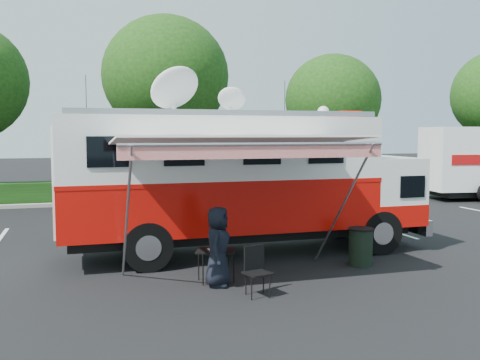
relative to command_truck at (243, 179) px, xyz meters
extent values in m
plane|color=black|center=(0.08, 0.00, -1.96)|extent=(120.00, 120.00, 0.00)
cube|color=#9E998E|center=(4.08, 11.00, -1.89)|extent=(60.00, 0.35, 0.15)
cube|color=black|center=(4.08, 11.90, -1.46)|extent=(60.00, 1.20, 1.00)
cylinder|color=black|center=(0.08, 13.00, 0.44)|extent=(0.44, 0.44, 4.80)
ellipsoid|color=#14380F|center=(0.08, 13.00, 3.99)|extent=(6.14, 6.14, 5.84)
cylinder|color=black|center=(9.08, 13.00, 0.04)|extent=(0.44, 0.44, 4.00)
ellipsoid|color=#14380F|center=(9.08, 13.00, 3.00)|extent=(5.12, 5.12, 4.86)
cube|color=silver|center=(-0.42, 3.00, -1.96)|extent=(0.12, 5.50, 0.01)
cube|color=silver|center=(5.58, 3.00, -1.96)|extent=(0.12, 5.50, 0.01)
cube|color=black|center=(0.08, 0.00, -1.39)|extent=(8.96, 1.46, 0.31)
cylinder|color=black|center=(3.42, -1.15, -1.39)|extent=(1.15, 0.33, 1.15)
cylinder|color=black|center=(3.42, 1.15, -1.39)|extent=(1.15, 0.33, 1.15)
cylinder|color=black|center=(-2.62, -1.15, -1.39)|extent=(1.15, 0.33, 1.15)
cylinder|color=black|center=(-2.62, 1.15, -1.39)|extent=(1.15, 0.33, 1.15)
cube|color=silver|center=(4.82, 0.00, -1.34)|extent=(0.21, 2.60, 0.42)
cube|color=silver|center=(4.04, 0.00, -0.35)|extent=(1.46, 2.60, 1.77)
cube|color=#BE0D07|center=(4.04, 0.00, -0.97)|extent=(1.48, 2.62, 0.57)
cube|color=black|center=(4.72, 0.00, -0.03)|extent=(0.12, 2.30, 0.73)
cube|color=#BE0D07|center=(-0.65, 0.00, -0.61)|extent=(7.91, 2.60, 1.25)
cube|color=#BE0D07|center=(-0.65, 0.00, 0.02)|extent=(7.93, 2.62, 0.10)
cube|color=silver|center=(-0.65, 0.00, 0.80)|extent=(7.91, 2.60, 1.46)
cube|color=silver|center=(-0.65, 0.00, 1.57)|extent=(7.91, 2.60, 0.08)
cube|color=#CC0505|center=(2.89, 0.00, 1.71)|extent=(0.57, 0.99, 0.17)
sphere|color=silver|center=(2.79, 1.04, 1.82)|extent=(0.35, 0.35, 0.35)
ellipsoid|color=silver|center=(-1.79, -0.16, 2.31)|extent=(1.25, 1.25, 0.37)
ellipsoid|color=silver|center=(-0.23, 0.21, 2.10)|extent=(0.73, 0.73, 0.21)
cylinder|color=black|center=(-3.87, 0.42, 2.10)|extent=(0.02, 0.02, 1.04)
cylinder|color=black|center=(-2.21, 0.42, 2.10)|extent=(0.02, 0.02, 1.04)
cylinder|color=black|center=(1.33, 0.42, 2.10)|extent=(0.02, 0.02, 1.04)
cube|color=white|center=(-0.85, -2.55, 1.06)|extent=(5.21, 2.50, 0.21)
cube|color=red|center=(-0.85, -3.78, 0.87)|extent=(5.21, 0.04, 0.29)
cylinder|color=#B2B2B7|center=(-0.85, -3.80, 1.00)|extent=(5.21, 0.07, 0.07)
cylinder|color=#B2B2B7|center=(-3.21, -2.63, -0.48)|extent=(0.05, 2.69, 3.00)
cylinder|color=#B2B2B7|center=(1.50, -2.63, -0.48)|extent=(0.05, 2.69, 3.00)
imported|color=black|center=(-1.38, -2.75, -1.96)|extent=(0.82, 0.96, 1.66)
cube|color=black|center=(-1.34, -2.43, -1.29)|extent=(0.97, 0.84, 0.04)
cylinder|color=black|center=(-1.67, -2.64, -1.63)|extent=(0.02, 0.02, 0.67)
cylinder|color=black|center=(-1.67, -2.22, -1.63)|extent=(0.02, 0.02, 0.67)
cylinder|color=black|center=(-1.01, -2.64, -1.63)|extent=(0.02, 0.02, 0.67)
cylinder|color=black|center=(-1.01, -2.22, -1.63)|extent=(0.02, 0.02, 0.67)
cube|color=silver|center=(-1.39, -2.38, -1.27)|extent=(0.21, 0.29, 0.01)
cube|color=black|center=(-0.83, -3.68, -1.50)|extent=(0.56, 0.56, 0.04)
cube|color=black|center=(-0.83, -3.45, -1.25)|extent=(0.45, 0.16, 0.51)
cylinder|color=black|center=(-1.01, -3.86, -1.73)|extent=(0.02, 0.02, 0.46)
cylinder|color=black|center=(-1.01, -3.50, -1.73)|extent=(0.02, 0.02, 0.46)
cylinder|color=black|center=(-0.64, -3.86, -1.73)|extent=(0.02, 0.02, 0.46)
cylinder|color=black|center=(-0.64, -3.50, -1.73)|extent=(0.02, 0.02, 0.46)
cylinder|color=black|center=(2.32, -2.07, -1.53)|extent=(0.56, 0.56, 0.87)
cylinder|color=black|center=(2.32, -2.07, -1.08)|extent=(0.61, 0.61, 0.04)
cylinder|color=black|center=(13.58, 8.47, -1.49)|extent=(0.93, 0.28, 0.93)
cylinder|color=black|center=(14.70, 8.47, -1.49)|extent=(0.93, 0.28, 0.93)
camera|label=1|loc=(-4.10, -13.28, 1.20)|focal=40.00mm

